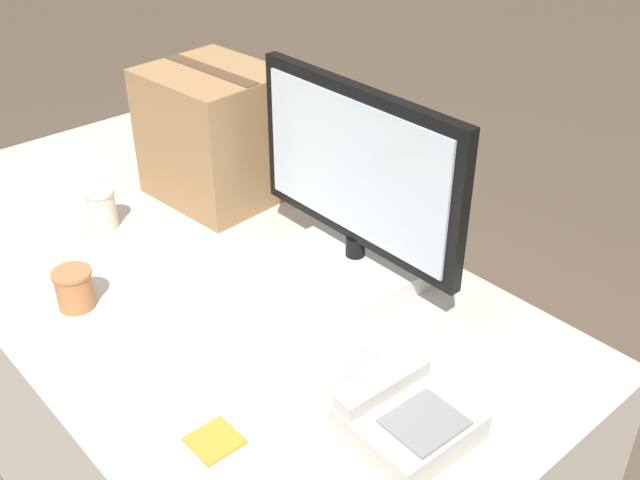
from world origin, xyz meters
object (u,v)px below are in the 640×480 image
at_px(paper_cup_right, 75,289).
at_px(cardboard_box, 215,134).
at_px(keyboard, 281,324).
at_px(monitor, 356,205).
at_px(paper_cup_left, 102,209).
at_px(sticky_note_pad, 215,441).
at_px(desk_phone, 406,419).

distance_m(paper_cup_right, cardboard_box, 0.58).
bearing_deg(keyboard, monitor, 98.15).
height_order(paper_cup_left, cardboard_box, cardboard_box).
distance_m(keyboard, paper_cup_right, 0.44).
distance_m(keyboard, cardboard_box, 0.64).
bearing_deg(cardboard_box, paper_cup_left, -97.30).
relative_size(monitor, sticky_note_pad, 7.11).
xyz_separation_m(keyboard, desk_phone, (0.36, -0.02, 0.02)).
bearing_deg(monitor, keyboard, -79.01).
xyz_separation_m(paper_cup_left, sticky_note_pad, (0.77, -0.20, -0.05)).
distance_m(monitor, paper_cup_left, 0.66).
height_order(monitor, paper_cup_right, monitor).
height_order(paper_cup_left, paper_cup_right, paper_cup_left).
height_order(monitor, keyboard, monitor).
xyz_separation_m(keyboard, cardboard_box, (-0.57, 0.25, 0.16)).
relative_size(keyboard, desk_phone, 2.01).
distance_m(monitor, cardboard_box, 0.52).
relative_size(paper_cup_left, cardboard_box, 0.30).
relative_size(paper_cup_left, sticky_note_pad, 1.29).
distance_m(keyboard, paper_cup_left, 0.61).
xyz_separation_m(monitor, paper_cup_right, (-0.30, -0.53, -0.13)).
bearing_deg(paper_cup_left, monitor, 30.19).
relative_size(monitor, desk_phone, 2.74).
height_order(keyboard, sticky_note_pad, keyboard).
relative_size(monitor, paper_cup_left, 5.50).
height_order(monitor, cardboard_box, monitor).
distance_m(cardboard_box, sticky_note_pad, 0.91).
bearing_deg(desk_phone, monitor, 148.61).
bearing_deg(desk_phone, cardboard_box, 166.17).
bearing_deg(sticky_note_pad, desk_phone, 52.35).
xyz_separation_m(keyboard, paper_cup_right, (-0.35, -0.27, 0.03)).
distance_m(desk_phone, paper_cup_left, 0.97).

